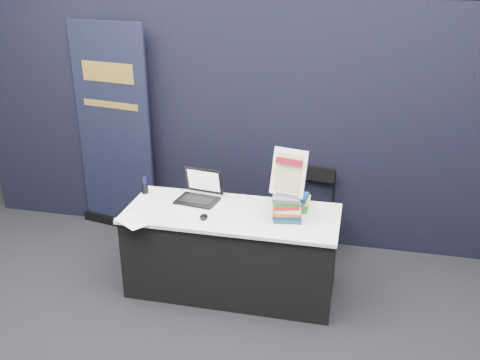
% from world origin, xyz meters
% --- Properties ---
extents(floor, '(8.00, 8.00, 0.00)m').
position_xyz_m(floor, '(0.00, 0.00, 0.00)').
color(floor, black).
rests_on(floor, ground).
extents(wall_back, '(8.00, 0.02, 3.50)m').
position_xyz_m(wall_back, '(0.00, 4.00, 1.75)').
color(wall_back, '#B4B2AA').
rests_on(wall_back, floor).
extents(drape_partition, '(6.00, 0.08, 2.40)m').
position_xyz_m(drape_partition, '(0.00, 1.60, 1.20)').
color(drape_partition, black).
rests_on(drape_partition, floor).
extents(display_table, '(1.80, 0.75, 0.75)m').
position_xyz_m(display_table, '(0.00, 0.55, 0.38)').
color(display_table, black).
rests_on(display_table, floor).
extents(laptop, '(0.38, 0.33, 0.27)m').
position_xyz_m(laptop, '(-0.34, 0.73, 0.81)').
color(laptop, black).
rests_on(laptop, display_table).
extents(mouse, '(0.08, 0.11, 0.03)m').
position_xyz_m(mouse, '(-0.19, 0.39, 0.77)').
color(mouse, black).
rests_on(mouse, display_table).
extents(brochure_left, '(0.29, 0.21, 0.00)m').
position_xyz_m(brochure_left, '(-0.51, 0.30, 0.75)').
color(brochure_left, silver).
rests_on(brochure_left, display_table).
extents(brochure_mid, '(0.35, 0.33, 0.00)m').
position_xyz_m(brochure_mid, '(-0.74, 0.22, 0.75)').
color(brochure_mid, white).
rests_on(brochure_mid, display_table).
extents(brochure_right, '(0.31, 0.23, 0.00)m').
position_xyz_m(brochure_right, '(-0.34, 0.48, 0.75)').
color(brochure_right, silver).
rests_on(brochure_right, display_table).
extents(pen_cup, '(0.06, 0.06, 0.08)m').
position_xyz_m(pen_cup, '(-0.86, 0.76, 0.79)').
color(pen_cup, black).
rests_on(pen_cup, display_table).
extents(book_stack_tall, '(0.25, 0.21, 0.21)m').
position_xyz_m(book_stack_tall, '(0.47, 0.52, 0.86)').
color(book_stack_tall, '#164753').
rests_on(book_stack_tall, display_table).
extents(book_stack_short, '(0.24, 0.19, 0.13)m').
position_xyz_m(book_stack_short, '(0.51, 0.74, 0.82)').
color(book_stack_short, '#217D29').
rests_on(book_stack_short, display_table).
extents(info_sign, '(0.30, 0.17, 0.39)m').
position_xyz_m(info_sign, '(0.47, 0.55, 1.15)').
color(info_sign, black).
rests_on(info_sign, book_stack_tall).
extents(pullup_banner, '(0.93, 0.27, 2.18)m').
position_xyz_m(pullup_banner, '(-1.47, 1.47, 0.97)').
color(pullup_banner, black).
rests_on(pullup_banner, floor).
extents(stacking_chair, '(0.44, 0.45, 0.86)m').
position_xyz_m(stacking_chair, '(0.62, 1.35, 0.48)').
color(stacking_chair, black).
rests_on(stacking_chair, floor).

